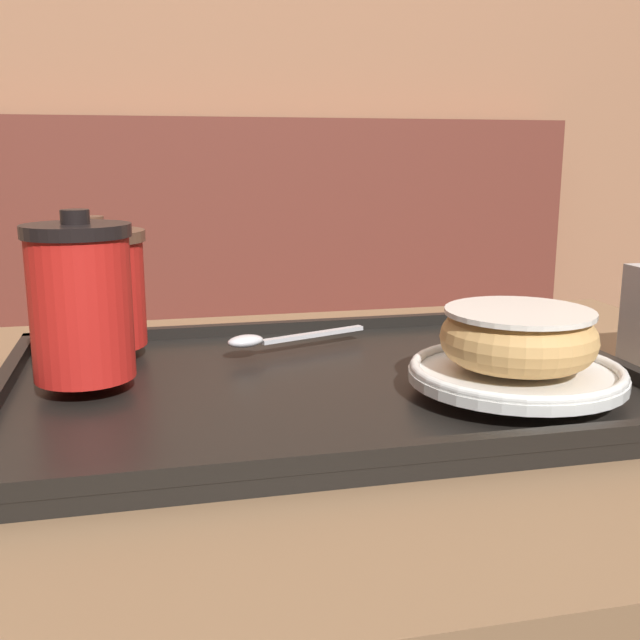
% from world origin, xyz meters
% --- Properties ---
extents(wall_behind, '(8.00, 0.05, 2.40)m').
position_xyz_m(wall_behind, '(0.00, 1.10, 1.20)').
color(wall_behind, '#9E6B4C').
rests_on(wall_behind, ground_plane).
extents(booth_bench, '(1.53, 0.44, 1.00)m').
position_xyz_m(booth_bench, '(0.01, 0.87, 0.32)').
color(booth_bench, brown).
rests_on(booth_bench, ground_plane).
extents(cafe_table, '(0.91, 0.65, 0.73)m').
position_xyz_m(cafe_table, '(0.00, 0.00, 0.56)').
color(cafe_table, '#846042').
rests_on(cafe_table, ground_plane).
extents(serving_tray, '(0.52, 0.37, 0.02)m').
position_xyz_m(serving_tray, '(-0.01, -0.00, 0.74)').
color(serving_tray, black).
rests_on(serving_tray, cafe_table).
extents(coffee_cup_front, '(0.08, 0.08, 0.13)m').
position_xyz_m(coffee_cup_front, '(-0.20, 0.01, 0.81)').
color(coffee_cup_front, red).
rests_on(coffee_cup_front, serving_tray).
extents(coffee_cup_rear, '(0.10, 0.10, 0.12)m').
position_xyz_m(coffee_cup_rear, '(-0.20, 0.12, 0.81)').
color(coffee_cup_rear, red).
rests_on(coffee_cup_rear, serving_tray).
extents(plate_with_chocolate_donut, '(0.17, 0.17, 0.01)m').
position_xyz_m(plate_with_chocolate_donut, '(0.13, -0.07, 0.76)').
color(plate_with_chocolate_donut, white).
rests_on(plate_with_chocolate_donut, serving_tray).
extents(donut_chocolate_glazed, '(0.12, 0.12, 0.04)m').
position_xyz_m(donut_chocolate_glazed, '(0.13, -0.07, 0.79)').
color(donut_chocolate_glazed, tan).
rests_on(donut_chocolate_glazed, plate_with_chocolate_donut).
extents(spoon, '(0.14, 0.06, 0.01)m').
position_xyz_m(spoon, '(-0.04, 0.09, 0.76)').
color(spoon, silver).
rests_on(spoon, serving_tray).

